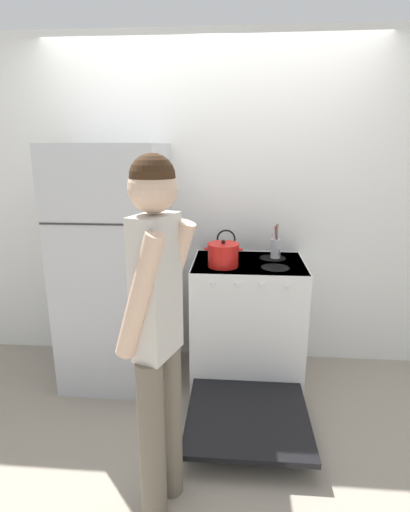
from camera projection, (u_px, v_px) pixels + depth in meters
name	position (u px, v px, depth m)	size (l,w,h in m)	color
ground_plane	(210.00, 353.00, 3.47)	(14.00, 14.00, 0.00)	gray
wall_back	(211.00, 206.00, 3.16)	(10.00, 0.06, 2.55)	silver
refrigerator	(116.00, 267.00, 2.94)	(0.74, 0.74, 1.75)	#B7BABF
stove_range	(247.00, 323.00, 2.99)	(0.81, 1.36, 0.92)	white
dutch_oven_pot	(223.00, 255.00, 2.78)	(0.27, 0.22, 0.19)	red
tea_kettle	(226.00, 249.00, 3.02)	(0.23, 0.19, 0.21)	silver
utensil_jar	(276.00, 247.00, 2.99)	(0.07, 0.07, 0.26)	#B7BABF
person	(158.00, 325.00, 1.76)	(0.35, 0.41, 1.71)	#6B6051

